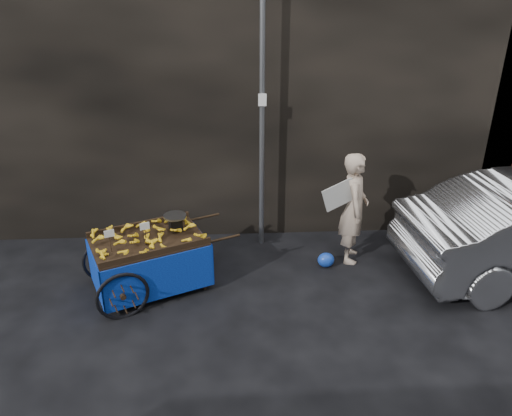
{
  "coord_description": "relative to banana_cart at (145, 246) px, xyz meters",
  "views": [
    {
      "loc": [
        -0.18,
        -5.96,
        4.12
      ],
      "look_at": [
        0.17,
        0.5,
        1.01
      ],
      "focal_mm": 35.0,
      "sensor_mm": 36.0,
      "label": 1
    }
  ],
  "objects": [
    {
      "name": "street_pole",
      "position": [
        1.68,
        1.25,
        1.31
      ],
      "size": [
        0.12,
        0.1,
        4.0
      ],
      "color": "slate",
      "rests_on": "ground"
    },
    {
      "name": "banana_cart",
      "position": [
        0.0,
        0.0,
        0.0
      ],
      "size": [
        2.26,
        1.66,
        1.12
      ],
      "rotation": [
        0.0,
        0.0,
        0.41
      ],
      "color": "black",
      "rests_on": "ground"
    },
    {
      "name": "plastic_bag",
      "position": [
        2.62,
        0.43,
        -0.58
      ],
      "size": [
        0.26,
        0.21,
        0.23
      ],
      "primitive_type": "ellipsoid",
      "color": "#173EB1",
      "rests_on": "ground"
    },
    {
      "name": "vendor",
      "position": [
        3.04,
        0.67,
        0.18
      ],
      "size": [
        0.83,
        0.7,
        1.74
      ],
      "rotation": [
        0.0,
        0.0,
        1.37
      ],
      "color": "tan",
      "rests_on": "ground"
    },
    {
      "name": "ground",
      "position": [
        1.38,
        -0.05,
        -0.69
      ],
      "size": [
        80.0,
        80.0,
        0.0
      ],
      "primitive_type": "plane",
      "color": "black",
      "rests_on": "ground"
    },
    {
      "name": "building_wall",
      "position": [
        1.78,
        2.55,
        1.81
      ],
      "size": [
        13.5,
        2.0,
        5.0
      ],
      "color": "black",
      "rests_on": "ground"
    }
  ]
}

